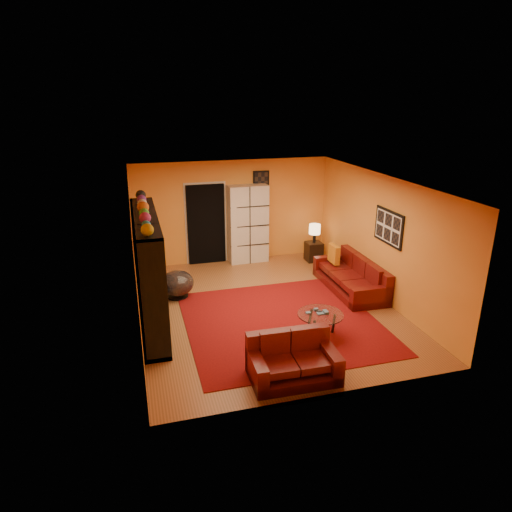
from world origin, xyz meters
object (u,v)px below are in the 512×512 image
object	(u,v)px
coffee_table	(320,316)
side_table	(314,252)
tv	(152,275)
storage_cabinet	(248,224)
sofa	(353,277)
bowl_chair	(177,283)
loveseat	(292,360)
table_lamp	(315,230)
entertainment_unit	(149,270)

from	to	relation	value
coffee_table	side_table	size ratio (longest dim) A/B	1.65
tv	storage_cabinet	size ratio (longest dim) A/B	0.47
sofa	bowl_chair	bearing A→B (deg)	171.25
bowl_chair	side_table	size ratio (longest dim) A/B	1.44
loveseat	table_lamp	world-z (taller)	table_lamp
coffee_table	bowl_chair	xyz separation A→B (m)	(-2.30, 2.35, -0.06)
side_table	table_lamp	size ratio (longest dim) A/B	1.03
entertainment_unit	side_table	distance (m)	4.95
tv	coffee_table	size ratio (longest dim) A/B	1.13
entertainment_unit	loveseat	xyz separation A→B (m)	(1.96, -2.42, -0.76)
coffee_table	bowl_chair	distance (m)	3.29
entertainment_unit	storage_cabinet	size ratio (longest dim) A/B	1.50
loveseat	tv	bearing A→B (deg)	40.67
sofa	loveseat	distance (m)	3.71
loveseat	bowl_chair	size ratio (longest dim) A/B	1.88
tv	table_lamp	world-z (taller)	tv
coffee_table	side_table	distance (m)	3.95
storage_cabinet	coffee_table	bearing A→B (deg)	-88.10
sofa	storage_cabinet	bearing A→B (deg)	127.03
sofa	loveseat	world-z (taller)	same
entertainment_unit	sofa	bearing A→B (deg)	4.77
table_lamp	storage_cabinet	bearing A→B (deg)	164.68
sofa	table_lamp	distance (m)	2.06
sofa	coffee_table	distance (m)	2.30
side_table	table_lamp	world-z (taller)	table_lamp
sofa	bowl_chair	size ratio (longest dim) A/B	3.02
loveseat	bowl_chair	world-z (taller)	loveseat
storage_cabinet	side_table	world-z (taller)	storage_cabinet
coffee_table	side_table	bearing A→B (deg)	69.26
tv	storage_cabinet	world-z (taller)	storage_cabinet
side_table	entertainment_unit	bearing A→B (deg)	-151.28
bowl_chair	sofa	bearing A→B (deg)	-9.45
table_lamp	side_table	bearing A→B (deg)	0.00
coffee_table	table_lamp	size ratio (longest dim) A/B	1.71
entertainment_unit	storage_cabinet	xyz separation A→B (m)	(2.62, 2.80, -0.05)
entertainment_unit	coffee_table	bearing A→B (deg)	-25.05
tv	table_lamp	size ratio (longest dim) A/B	1.94
coffee_table	side_table	xyz separation A→B (m)	(1.40, 3.69, -0.12)
loveseat	coffee_table	size ratio (longest dim) A/B	1.64
entertainment_unit	loveseat	world-z (taller)	entertainment_unit
entertainment_unit	tv	distance (m)	0.11
bowl_chair	side_table	world-z (taller)	bowl_chair
sofa	storage_cabinet	xyz separation A→B (m)	(-1.79, 2.43, 0.71)
sofa	storage_cabinet	distance (m)	3.10
tv	side_table	xyz separation A→B (m)	(4.23, 2.43, -0.74)
tv	sofa	distance (m)	4.44
storage_cabinet	table_lamp	world-z (taller)	storage_cabinet
bowl_chair	coffee_table	bearing A→B (deg)	-45.70
tv	coffee_table	world-z (taller)	tv
tv	sofa	xyz separation A→B (m)	(4.36, 0.45, -0.70)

